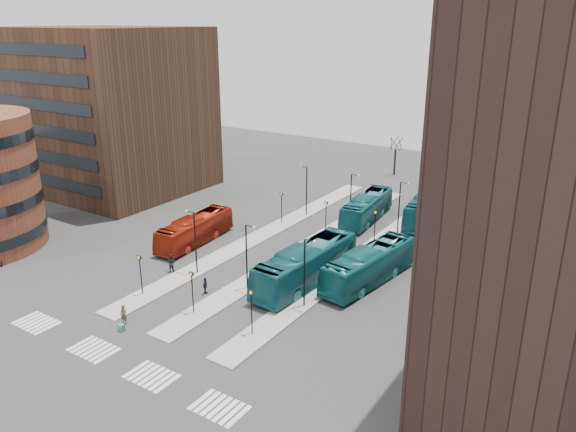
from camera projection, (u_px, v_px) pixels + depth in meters
The scene contains 19 objects.
ground at pixel (55, 382), 37.65m from camera, with size 160.00×160.00×0.00m, color #2F2F32.
island_left at pixel (265, 234), 63.36m from camera, with size 2.50×45.00×0.15m, color gray.
island_mid at pixel (310, 245), 60.27m from camera, with size 2.50×45.00×0.15m, color gray.
island_right at pixel (361, 257), 57.17m from camera, with size 2.50×45.00×0.15m, color gray.
suitcase at pixel (121, 328), 43.65m from camera, with size 0.47×0.37×0.58m, color #1E1C9B.
red_bus at pixel (195, 230), 60.40m from camera, with size 2.55×10.88×3.03m, color maroon.
teal_bus_a at pixel (306, 265), 51.04m from camera, with size 3.09×13.22×3.68m, color #135560.
teal_bus_b at pixel (367, 208), 67.25m from camera, with size 2.67×11.42×3.18m, color #12575E.
teal_bus_c at pixel (369, 265), 51.36m from camera, with size 2.83×12.09×3.37m, color #135C61.
teal_bus_d at pixel (429, 206), 66.93m from camera, with size 3.08×13.16×3.66m, color #12525B.
traveller at pixel (124, 315), 44.49m from camera, with size 0.61×0.40×1.68m, color #4A422C.
commuter_a at pixel (171, 263), 53.77m from camera, with size 0.88×0.68×1.81m, color black.
commuter_b at pixel (205, 286), 49.45m from camera, with size 0.89×0.37×1.53m, color black.
commuter_c at pixel (255, 282), 49.88m from camera, with size 1.11×0.64×1.72m, color black.
crosswalk_stripes at pixel (119, 361), 39.90m from camera, with size 22.35×2.40×0.01m.
office_block at pixel (105, 110), 78.36m from camera, with size 25.00×20.12×22.00m.
sign_poles at pixel (270, 244), 54.17m from camera, with size 12.45×22.12×3.65m.
lamp_posts at pixel (306, 220), 57.19m from camera, with size 14.04×20.24×6.12m.
bare_trees at pixel (426, 161), 84.82m from camera, with size 10.97×8.14×5.90m.
Camera 1 is at (30.54, -18.02, 23.02)m, focal length 35.00 mm.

